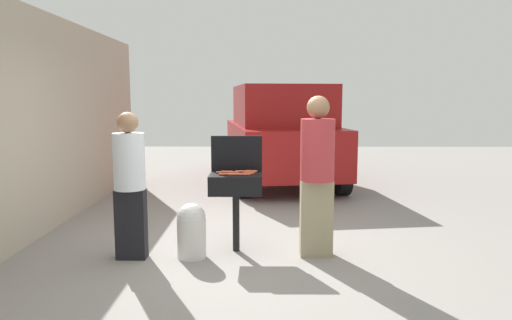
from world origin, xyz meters
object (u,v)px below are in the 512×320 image
Objects in this scene: hot_dog_8 at (248,174)px; parked_minivan at (280,134)px; hot_dog_2 at (237,174)px; hot_dog_4 at (222,172)px; hot_dog_6 at (234,175)px; hot_dog_1 at (245,175)px; hot_dog_9 at (250,172)px; bbq_grill at (236,186)px; propane_tank at (192,229)px; hot_dog_0 at (227,172)px; hot_dog_3 at (252,171)px; hot_dog_5 at (225,174)px; person_left at (130,180)px; hot_dog_7 at (241,171)px; person_right at (317,170)px; hot_dog_10 at (233,172)px.

parked_minivan is (0.55, 4.59, 0.11)m from hot_dog_8.
hot_dog_2 is at bearing -167.25° from hot_dog_8.
hot_dog_2 is 0.13m from hot_dog_8.
hot_dog_4 and hot_dog_6 have the same top height.
hot_dog_9 is at bearing 68.74° from hot_dog_1.
bbq_grill is 1.46× the size of propane_tank.
hot_dog_0 is 0.29m from hot_dog_3.
hot_dog_1 is 0.23m from hot_dog_5.
hot_dog_1 is at bearing 23.48° from person_left.
hot_dog_7 is (0.22, 0.07, 0.00)m from hot_dog_4.
bbq_grill is 6.95× the size of hot_dog_6.
parked_minivan is (1.17, 4.79, 0.70)m from propane_tank.
parked_minivan is at bearing 83.27° from hot_dog_9.
bbq_grill is 0.23m from hot_dog_4.
hot_dog_8 is (0.26, 0.04, 0.00)m from hot_dog_5.
hot_dog_3 and hot_dog_8 have the same top height.
person_right is at bearing -8.44° from hot_dog_8.
hot_dog_4 is (-0.18, 0.12, 0.00)m from hot_dog_2.
hot_dog_2 and hot_dog_10 have the same top height.
person_left reaches higher than propane_tank.
hot_dog_2 and hot_dog_6 have the same top height.
person_right reaches higher than hot_dog_2.
hot_dog_10 is at bearing 126.46° from bbq_grill.
hot_dog_0 is 1.00× the size of hot_dog_5.
hot_dog_9 is (0.32, -0.01, 0.00)m from hot_dog_4.
person_right reaches higher than hot_dog_7.
hot_dog_1 is at bearing 75.07° from parked_minivan.
hot_dog_1 is at bearing -5.74° from hot_dog_5.
hot_dog_8 is at bearing -17.23° from bbq_grill.
hot_dog_4 is 1.00× the size of hot_dog_5.
hot_dog_2 is 0.03× the size of parked_minivan.
hot_dog_5 is 4.70m from parked_minivan.
hot_dog_10 is at bearing 95.16° from hot_dog_6.
hot_dog_1 is at bearing -107.16° from hot_dog_3.
hot_dog_1 is 0.16m from hot_dog_9.
bbq_grill is 0.16m from hot_dog_10.
person_left reaches higher than bbq_grill.
hot_dog_8 is at bearing -26.34° from hot_dog_10.
hot_dog_1 and hot_dog_9 have the same top height.
hot_dog_6 is at bearing -47.75° from hot_dog_4.
hot_dog_0 is at bearing 149.75° from hot_dog_8.
person_left is (-1.04, -0.37, -0.04)m from hot_dog_0.
hot_dog_6 is 1.00× the size of hot_dog_8.
hot_dog_3 is 0.10m from hot_dog_9.
hot_dog_0 is 1.00× the size of hot_dog_8.
hot_dog_8 is at bearing 75.44° from parked_minivan.
hot_dog_0 is 0.30m from hot_dog_1.
hot_dog_3 is at bearing 24.78° from hot_dog_10.
propane_tank is at bearing -167.07° from hot_dog_1.
hot_dog_1 is at bearing -120.77° from hot_dog_8.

